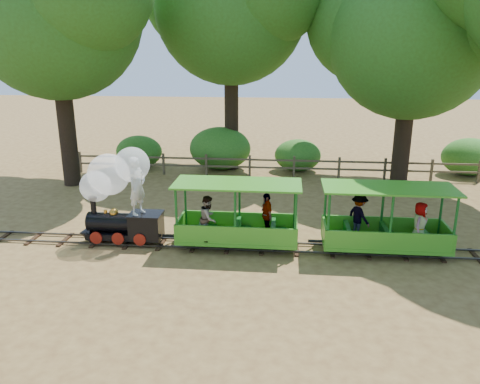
# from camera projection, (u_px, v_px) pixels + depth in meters

# --- Properties ---
(ground) EXTENTS (90.00, 90.00, 0.00)m
(ground) POSITION_uv_depth(u_px,v_px,m) (262.00, 248.00, 13.66)
(ground) COLOR #9C7E43
(ground) RESTS_ON ground
(track) EXTENTS (22.00, 1.00, 0.10)m
(track) POSITION_uv_depth(u_px,v_px,m) (262.00, 246.00, 13.64)
(track) COLOR #3F3D3A
(track) RESTS_ON ground
(locomotive) EXTENTS (2.58, 1.21, 2.96)m
(locomotive) POSITION_uv_depth(u_px,v_px,m) (117.00, 189.00, 13.64)
(locomotive) COLOR black
(locomotive) RESTS_ON ground
(carriage_front) EXTENTS (3.61, 1.47, 1.87)m
(carriage_front) POSITION_uv_depth(u_px,v_px,m) (236.00, 222.00, 13.44)
(carriage_front) COLOR #3C9520
(carriage_front) RESTS_ON track
(carriage_rear) EXTENTS (3.61, 1.54, 1.87)m
(carriage_rear) POSITION_uv_depth(u_px,v_px,m) (384.00, 226.00, 13.13)
(carriage_rear) COLOR #3C9520
(carriage_rear) RESTS_ON track
(oak_nw) EXTENTS (8.50, 7.48, 10.38)m
(oak_nw) POSITION_uv_depth(u_px,v_px,m) (54.00, 2.00, 18.13)
(oak_nw) COLOR #2D2116
(oak_nw) RESTS_ON ground
(oak_ne) EXTENTS (8.39, 7.38, 9.50)m
(oak_ne) POSITION_uv_depth(u_px,v_px,m) (413.00, 25.00, 18.48)
(oak_ne) COLOR #2D2116
(oak_ne) RESTS_ON ground
(fence) EXTENTS (18.10, 0.10, 1.00)m
(fence) POSITION_uv_depth(u_px,v_px,m) (272.00, 165.00, 21.11)
(fence) COLOR brown
(fence) RESTS_ON ground
(shrub_west) EXTENTS (2.26, 1.74, 1.56)m
(shrub_west) POSITION_uv_depth(u_px,v_px,m) (139.00, 151.00, 22.91)
(shrub_west) COLOR #2D6B1E
(shrub_west) RESTS_ON ground
(shrub_mid_w) EXTENTS (2.95, 2.27, 2.04)m
(shrub_mid_w) POSITION_uv_depth(u_px,v_px,m) (220.00, 148.00, 22.46)
(shrub_mid_w) COLOR #2D6B1E
(shrub_mid_w) RESTS_ON ground
(shrub_mid_e) EXTENTS (2.19, 1.69, 1.52)m
(shrub_mid_e) POSITION_uv_depth(u_px,v_px,m) (298.00, 155.00, 22.18)
(shrub_mid_e) COLOR #2D6B1E
(shrub_mid_e) RESTS_ON ground
(shrub_east) EXTENTS (2.48, 1.91, 1.72)m
(shrub_east) POSITION_uv_depth(u_px,v_px,m) (469.00, 157.00, 21.41)
(shrub_east) COLOR #2D6B1E
(shrub_east) RESTS_ON ground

